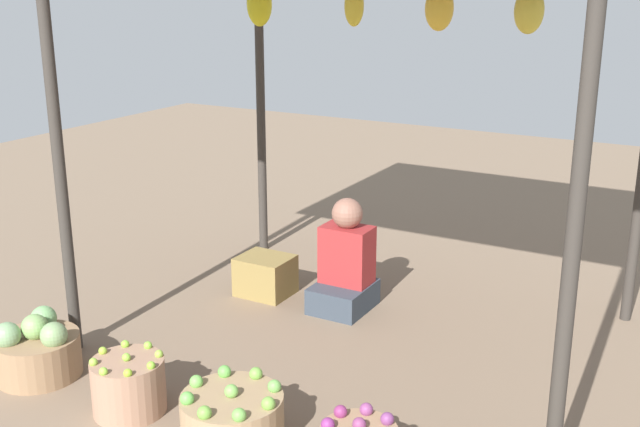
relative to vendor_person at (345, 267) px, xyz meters
The scene contains 6 objects.
ground_plane 0.51m from the vendor_person, 47.12° to the right, with size 14.00×14.00×0.00m, color #7D6752.
vendor_person is the anchor object (origin of this frame).
basket_cabbages 2.03m from the vendor_person, 122.48° to the right, with size 0.48×0.48×0.37m.
basket_limes 1.79m from the vendor_person, 101.85° to the right, with size 0.38×0.38×0.33m.
basket_green_apples 1.75m from the vendor_person, 80.88° to the right, with size 0.51×0.51×0.31m.
wooden_crate_near_vendor 0.63m from the vendor_person, behind, with size 0.37×0.32×0.28m, color olive.
Camera 1 is at (2.00, -4.13, 2.20)m, focal length 43.80 mm.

